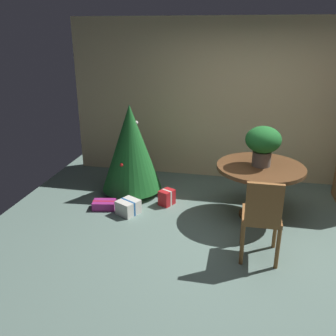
{
  "coord_description": "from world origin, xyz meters",
  "views": [
    {
      "loc": [
        -0.12,
        -3.81,
        2.39
      ],
      "look_at": [
        -0.99,
        0.34,
        0.78
      ],
      "focal_mm": 39.01,
      "sensor_mm": 36.0,
      "label": 1
    }
  ],
  "objects_px": {
    "flower_vase": "(263,142)",
    "gift_box_cream": "(128,207)",
    "round_dining_table": "(260,178)",
    "gift_box_purple": "(104,205)",
    "holiday_tree": "(131,148)",
    "wooden_chair_near": "(262,215)",
    "gift_box_red": "(167,197)"
  },
  "relations": [
    {
      "from": "flower_vase",
      "to": "gift_box_cream",
      "type": "distance_m",
      "value": 2.01
    },
    {
      "from": "round_dining_table",
      "to": "gift_box_purple",
      "type": "relative_size",
      "value": 3.28
    },
    {
      "from": "round_dining_table",
      "to": "holiday_tree",
      "type": "xyz_separation_m",
      "value": [
        -1.89,
        0.39,
        0.18
      ]
    },
    {
      "from": "wooden_chair_near",
      "to": "gift_box_red",
      "type": "relative_size",
      "value": 3.67
    },
    {
      "from": "round_dining_table",
      "to": "flower_vase",
      "type": "relative_size",
      "value": 2.19
    },
    {
      "from": "round_dining_table",
      "to": "gift_box_purple",
      "type": "distance_m",
      "value": 2.19
    },
    {
      "from": "holiday_tree",
      "to": "gift_box_purple",
      "type": "bearing_deg",
      "value": -111.59
    },
    {
      "from": "flower_vase",
      "to": "holiday_tree",
      "type": "bearing_deg",
      "value": 168.65
    },
    {
      "from": "gift_box_red",
      "to": "flower_vase",
      "type": "bearing_deg",
      "value": -4.12
    },
    {
      "from": "wooden_chair_near",
      "to": "gift_box_red",
      "type": "xyz_separation_m",
      "value": [
        -1.27,
        1.12,
        -0.44
      ]
    },
    {
      "from": "gift_box_red",
      "to": "gift_box_cream",
      "type": "relative_size",
      "value": 0.74
    },
    {
      "from": "flower_vase",
      "to": "gift_box_cream",
      "type": "bearing_deg",
      "value": -170.45
    },
    {
      "from": "gift_box_purple",
      "to": "gift_box_red",
      "type": "bearing_deg",
      "value": 19.99
    },
    {
      "from": "flower_vase",
      "to": "wooden_chair_near",
      "type": "distance_m",
      "value": 1.15
    },
    {
      "from": "round_dining_table",
      "to": "gift_box_red",
      "type": "height_order",
      "value": "round_dining_table"
    },
    {
      "from": "wooden_chair_near",
      "to": "holiday_tree",
      "type": "relative_size",
      "value": 0.69
    },
    {
      "from": "flower_vase",
      "to": "holiday_tree",
      "type": "distance_m",
      "value": 1.95
    },
    {
      "from": "round_dining_table",
      "to": "wooden_chair_near",
      "type": "bearing_deg",
      "value": -90.0
    },
    {
      "from": "wooden_chair_near",
      "to": "holiday_tree",
      "type": "bearing_deg",
      "value": 143.24
    },
    {
      "from": "wooden_chair_near",
      "to": "holiday_tree",
      "type": "xyz_separation_m",
      "value": [
        -1.89,
        1.41,
        0.19
      ]
    },
    {
      "from": "flower_vase",
      "to": "holiday_tree",
      "type": "relative_size",
      "value": 0.37
    },
    {
      "from": "wooden_chair_near",
      "to": "gift_box_purple",
      "type": "xyz_separation_m",
      "value": [
        -2.12,
        0.81,
        -0.49
      ]
    },
    {
      "from": "wooden_chair_near",
      "to": "gift_box_cream",
      "type": "relative_size",
      "value": 2.7
    },
    {
      "from": "flower_vase",
      "to": "gift_box_red",
      "type": "relative_size",
      "value": 1.97
    },
    {
      "from": "holiday_tree",
      "to": "flower_vase",
      "type": "bearing_deg",
      "value": -11.35
    },
    {
      "from": "wooden_chair_near",
      "to": "gift_box_purple",
      "type": "bearing_deg",
      "value": 159.02
    },
    {
      "from": "round_dining_table",
      "to": "gift_box_red",
      "type": "xyz_separation_m",
      "value": [
        -1.27,
        0.1,
        -0.45
      ]
    },
    {
      "from": "flower_vase",
      "to": "gift_box_purple",
      "type": "height_order",
      "value": "flower_vase"
    },
    {
      "from": "round_dining_table",
      "to": "gift_box_purple",
      "type": "bearing_deg",
      "value": -174.46
    },
    {
      "from": "flower_vase",
      "to": "gift_box_purple",
      "type": "distance_m",
      "value": 2.36
    },
    {
      "from": "gift_box_cream",
      "to": "gift_box_purple",
      "type": "relative_size",
      "value": 1.03
    },
    {
      "from": "wooden_chair_near",
      "to": "gift_box_cream",
      "type": "height_order",
      "value": "wooden_chair_near"
    }
  ]
}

